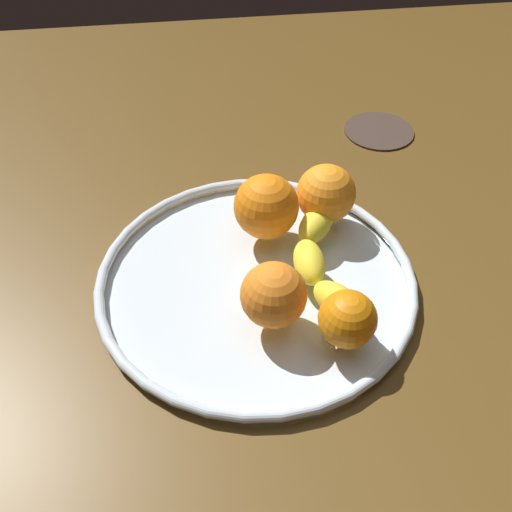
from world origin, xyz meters
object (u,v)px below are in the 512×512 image
(banana, at_px, (323,264))
(orange_front_left, at_px, (348,319))
(ambient_coaster, at_px, (379,130))
(fruit_bowl, at_px, (256,280))
(orange_front_right, at_px, (266,206))
(orange_back_left, at_px, (274,295))
(orange_center, at_px, (326,194))

(banana, bearing_deg, orange_front_left, 3.52)
(ambient_coaster, bearing_deg, orange_front_left, -21.34)
(fruit_bowl, bearing_deg, banana, 82.57)
(banana, distance_m, orange_front_right, 0.10)
(orange_front_left, height_order, ambient_coaster, orange_front_left)
(orange_front_left, bearing_deg, fruit_bowl, -142.24)
(orange_front_right, xyz_separation_m, orange_front_left, (0.17, 0.06, -0.01))
(orange_back_left, bearing_deg, orange_front_left, 61.46)
(orange_back_left, bearing_deg, orange_center, 149.81)
(orange_front_right, distance_m, orange_center, 0.08)
(orange_front_right, bearing_deg, fruit_bowl, -17.10)
(orange_back_left, distance_m, ambient_coaster, 0.43)
(fruit_bowl, xyz_separation_m, orange_back_left, (0.06, 0.01, 0.04))
(orange_back_left, xyz_separation_m, ambient_coaster, (-0.36, 0.22, -0.05))
(orange_front_right, relative_size, orange_center, 1.07)
(fruit_bowl, xyz_separation_m, orange_center, (-0.09, 0.10, 0.05))
(ambient_coaster, bearing_deg, orange_center, -33.26)
(orange_back_left, xyz_separation_m, orange_center, (-0.15, 0.09, 0.00))
(fruit_bowl, bearing_deg, orange_back_left, 8.50)
(orange_front_left, xyz_separation_m, ambient_coaster, (-0.40, 0.15, -0.05))
(fruit_bowl, xyz_separation_m, ambient_coaster, (-0.29, 0.23, -0.01))
(orange_front_left, height_order, orange_back_left, orange_back_left)
(orange_center, height_order, ambient_coaster, orange_center)
(banana, xyz_separation_m, ambient_coaster, (-0.30, 0.16, -0.03))
(orange_front_right, height_order, orange_center, orange_front_right)
(banana, relative_size, ambient_coaster, 1.87)
(orange_front_right, height_order, ambient_coaster, orange_front_right)
(banana, height_order, ambient_coaster, banana)
(banana, distance_m, orange_center, 0.10)
(fruit_bowl, height_order, orange_center, orange_center)
(fruit_bowl, distance_m, ambient_coaster, 0.38)
(orange_front_right, bearing_deg, banana, 32.55)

